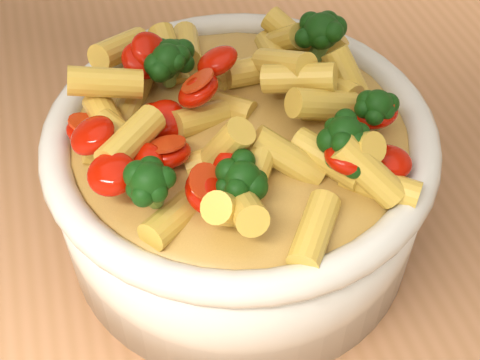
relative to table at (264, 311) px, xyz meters
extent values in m
cube|color=#A66D47|center=(0.00, 0.00, 0.08)|extent=(1.20, 0.80, 0.04)
cylinder|color=silver|center=(-0.02, 0.01, 0.15)|extent=(0.23, 0.23, 0.09)
ellipsoid|color=silver|center=(-0.02, 0.01, 0.12)|extent=(0.21, 0.21, 0.03)
torus|color=silver|center=(-0.02, 0.01, 0.19)|extent=(0.24, 0.24, 0.02)
ellipsoid|color=gold|center=(-0.02, 0.01, 0.19)|extent=(0.21, 0.21, 0.02)
camera|label=1|loc=(-0.10, -0.27, 0.47)|focal=50.00mm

